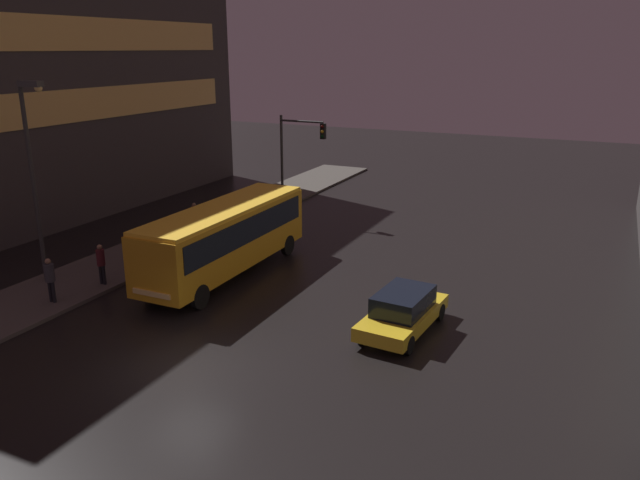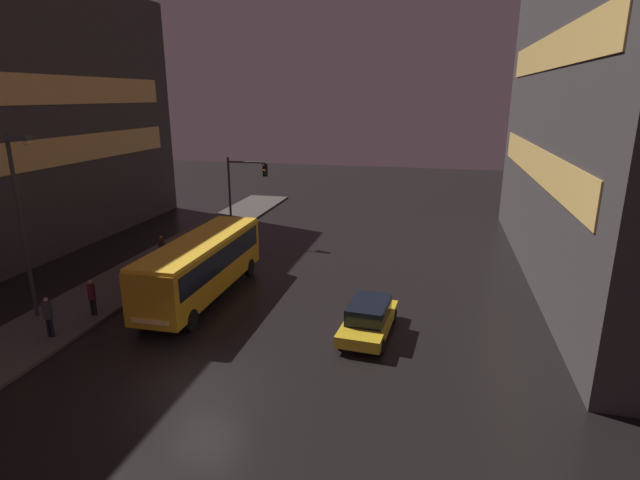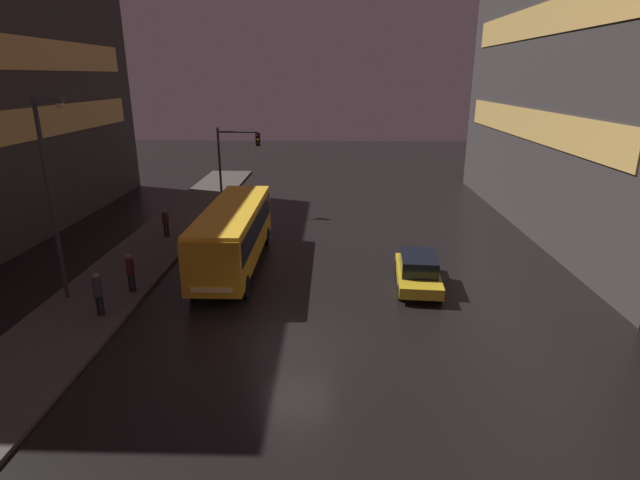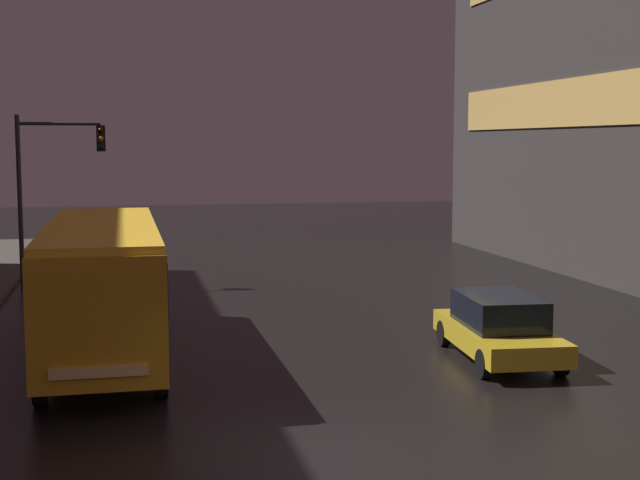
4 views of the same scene
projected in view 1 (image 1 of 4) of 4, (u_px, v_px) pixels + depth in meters
ground_plane at (191, 368)px, 19.97m from camera, size 120.00×120.00×0.00m
sidewalk_left at (165, 244)px, 32.25m from camera, size 4.00×48.00×0.15m
building_left_tower at (33, 64)px, 37.57m from camera, size 10.07×27.40×17.69m
bus_near at (225, 233)px, 27.58m from camera, size 2.58×10.23×3.18m
car_taxi at (403, 311)px, 22.37m from camera, size 2.24×4.65×1.52m
pedestrian_near at (195, 215)px, 33.72m from camera, size 0.57×0.57×1.67m
pedestrian_mid at (101, 261)px, 26.35m from camera, size 0.45×0.45×1.77m
pedestrian_far at (50, 276)px, 24.44m from camera, size 0.53×0.53×1.82m
traffic_light_main at (297, 149)px, 37.03m from camera, size 2.98×0.35×5.99m
street_lamp_sidewalk at (33, 154)px, 25.46m from camera, size 1.25×0.36×8.46m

